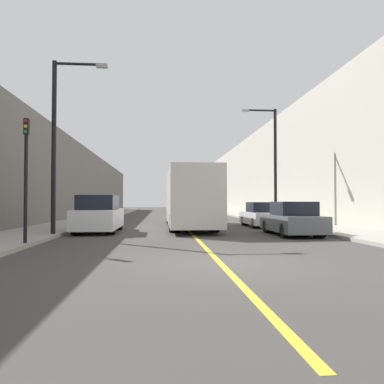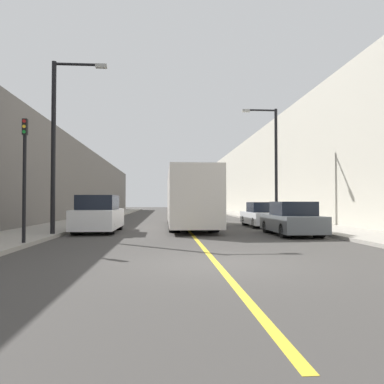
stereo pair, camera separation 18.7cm
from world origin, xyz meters
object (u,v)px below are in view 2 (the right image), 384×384
parked_suv_left (99,215)px  street_lamp_left (58,136)px  bus (189,198)px  street_lamp_right (273,158)px  traffic_light (24,175)px  car_right_near (292,220)px  car_right_mid (262,216)px

parked_suv_left → street_lamp_left: bearing=-119.2°
bus → parked_suv_left: 5.94m
street_lamp_right → traffic_light: size_ratio=1.80×
parked_suv_left → traffic_light: traffic_light is taller
parked_suv_left → car_right_near: (9.13, -2.39, -0.17)m
street_lamp_left → street_lamp_right: bearing=33.0°
parked_suv_left → car_right_near: 9.44m
car_right_mid → street_lamp_left: bearing=-151.3°
bus → car_right_mid: 4.62m
bus → street_lamp_left: (-6.14, -5.85, 2.68)m
bus → street_lamp_right: (5.77, 1.89, 2.71)m
bus → traffic_light: 11.36m
street_lamp_right → bus: bearing=-161.9°
car_right_near → street_lamp_left: bearing=-179.8°
street_lamp_right → parked_suv_left: bearing=-153.3°
car_right_mid → traffic_light: traffic_light is taller
car_right_near → bus: bearing=126.8°
car_right_mid → street_lamp_left: size_ratio=0.58×
parked_suv_left → car_right_mid: (9.27, 3.40, -0.18)m
bus → traffic_light: (-6.24, -9.47, 0.69)m
bus → parked_suv_left: size_ratio=2.53×
street_lamp_right → traffic_light: 16.65m
car_right_mid → car_right_near: bearing=-91.4°
bus → street_lamp_left: street_lamp_left is taller
street_lamp_left → traffic_light: street_lamp_left is taller
street_lamp_left → street_lamp_right: (11.91, 7.74, 0.02)m
car_right_near → car_right_mid: (0.15, 5.79, -0.01)m
parked_suv_left → car_right_mid: bearing=20.1°
street_lamp_right → street_lamp_left: bearing=-147.0°
bus → car_right_mid: bus is taller
parked_suv_left → street_lamp_right: size_ratio=0.64×
street_lamp_right → car_right_mid: bearing=-123.8°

